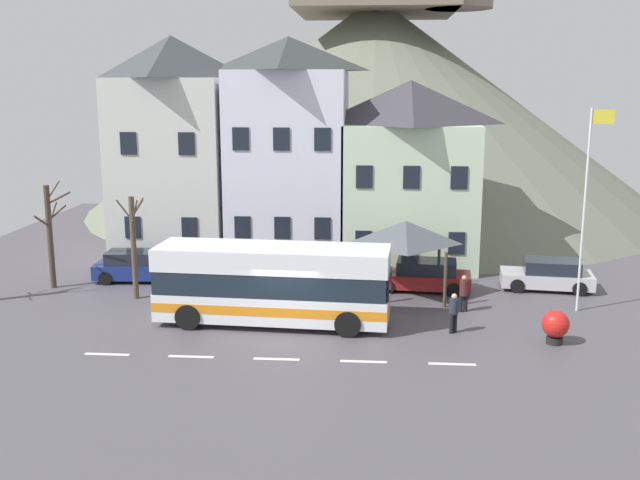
% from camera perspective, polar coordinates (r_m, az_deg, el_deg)
% --- Properties ---
extents(ground_plane, '(40.00, 60.00, 0.07)m').
position_cam_1_polar(ground_plane, '(27.77, -2.74, -7.54)').
color(ground_plane, '#504C54').
extents(townhouse_00, '(5.77, 6.14, 11.76)m').
position_cam_1_polar(townhouse_00, '(39.60, -11.27, 6.89)').
color(townhouse_00, silver).
rests_on(townhouse_00, ground_plane).
extents(townhouse_01, '(5.93, 6.25, 11.68)m').
position_cam_1_polar(townhouse_01, '(38.48, -2.42, 6.90)').
color(townhouse_01, silver).
rests_on(townhouse_01, ground_plane).
extents(townhouse_02, '(6.77, 5.35, 9.51)m').
position_cam_1_polar(townhouse_02, '(37.91, 6.97, 5.09)').
color(townhouse_02, beige).
rests_on(townhouse_02, ground_plane).
extents(hilltop_castle, '(43.15, 43.15, 21.73)m').
position_cam_1_polar(hilltop_castle, '(56.49, 4.30, 10.87)').
color(hilltop_castle, slate).
rests_on(hilltop_castle, ground_plane).
extents(transit_bus, '(9.29, 3.15, 3.11)m').
position_cam_1_polar(transit_bus, '(28.76, -3.69, -3.52)').
color(transit_bus, white).
rests_on(transit_bus, ground_plane).
extents(bus_shelter, '(3.60, 3.60, 3.41)m').
position_cam_1_polar(bus_shelter, '(32.41, 6.70, 0.58)').
color(bus_shelter, '#473D33').
rests_on(bus_shelter, ground_plane).
extents(parked_car_00, '(4.61, 2.27, 1.41)m').
position_cam_1_polar(parked_car_00, '(33.90, 8.04, -2.76)').
color(parked_car_00, maroon).
rests_on(parked_car_00, ground_plane).
extents(parked_car_01, '(4.03, 2.09, 1.45)m').
position_cam_1_polar(parked_car_01, '(36.28, -14.20, -2.00)').
color(parked_car_01, navy).
rests_on(parked_car_01, ground_plane).
extents(parked_car_02, '(4.28, 2.34, 1.40)m').
position_cam_1_polar(parked_car_02, '(35.30, 17.38, -2.61)').
color(parked_car_02, silver).
rests_on(parked_car_02, ground_plane).
extents(pedestrian_00, '(0.38, 0.34, 1.55)m').
position_cam_1_polar(pedestrian_00, '(30.94, 11.15, -4.04)').
color(pedestrian_00, black).
rests_on(pedestrian_00, ground_plane).
extents(pedestrian_01, '(0.35, 0.35, 1.55)m').
position_cam_1_polar(pedestrian_01, '(28.25, 10.40, -5.46)').
color(pedestrian_01, black).
rests_on(pedestrian_01, ground_plane).
extents(pedestrian_02, '(0.36, 0.33, 1.59)m').
position_cam_1_polar(pedestrian_02, '(30.41, 3.70, -4.05)').
color(pedestrian_02, black).
rests_on(pedestrian_02, ground_plane).
extents(public_bench, '(1.46, 0.48, 0.87)m').
position_cam_1_polar(public_bench, '(35.33, 3.83, -2.43)').
color(public_bench, '#33473D').
rests_on(public_bench, ground_plane).
extents(flagpole, '(0.95, 0.10, 8.38)m').
position_cam_1_polar(flagpole, '(31.55, 20.12, 3.11)').
color(flagpole, silver).
rests_on(flagpole, ground_plane).
extents(harbour_buoy, '(1.00, 1.00, 1.25)m').
position_cam_1_polar(harbour_buoy, '(28.05, 17.91, -6.36)').
color(harbour_buoy, black).
rests_on(harbour_buoy, ground_plane).
extents(bare_tree_00, '(1.24, 1.61, 4.57)m').
position_cam_1_polar(bare_tree_00, '(32.84, -14.34, -0.32)').
color(bare_tree_00, brown).
rests_on(bare_tree_00, ground_plane).
extents(bare_tree_02, '(1.36, 1.72, 5.01)m').
position_cam_1_polar(bare_tree_02, '(35.75, -20.32, 0.42)').
color(bare_tree_02, '#47382D').
rests_on(bare_tree_02, ground_plane).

